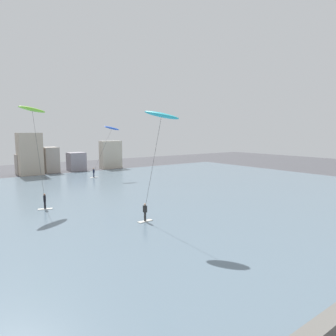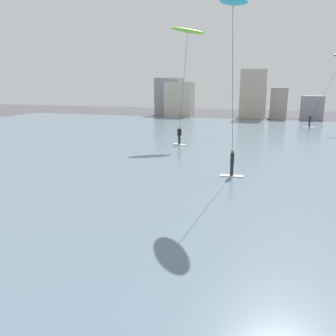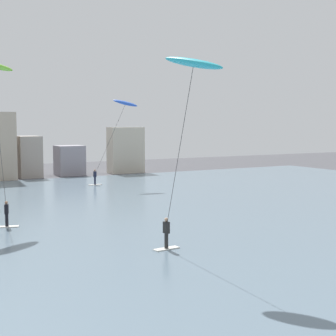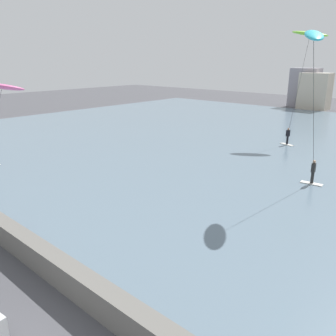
# 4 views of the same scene
# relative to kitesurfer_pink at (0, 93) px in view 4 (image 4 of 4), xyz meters

# --- Properties ---
(seawall_barrier) EXTENTS (60.00, 0.70, 1.06)m
(seawall_barrier) POSITION_rel_kitesurfer_pink_xyz_m (18.62, -5.44, -5.13)
(seawall_barrier) COLOR #66635E
(seawall_barrier) RESTS_ON ground
(kitesurfer_pink) EXTENTS (2.38, 3.56, 6.62)m
(kitesurfer_pink) POSITION_rel_kitesurfer_pink_xyz_m (0.00, 0.00, 0.00)
(kitesurfer_pink) COLOR silver
(kitesurfer_pink) RESTS_ON water_bay
(kitesurfer_lime) EXTENTS (3.46, 4.64, 10.67)m
(kitesurfer_lime) POSITION_rel_kitesurfer_pink_xyz_m (12.89, 23.96, 3.86)
(kitesurfer_lime) COLOR silver
(kitesurfer_lime) RESTS_ON water_bay
(kitesurfer_cyan) EXTENTS (2.27, 4.44, 9.72)m
(kitesurfer_cyan) POSITION_rel_kitesurfer_pink_xyz_m (18.98, 9.31, 2.76)
(kitesurfer_cyan) COLOR silver
(kitesurfer_cyan) RESTS_ON water_bay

